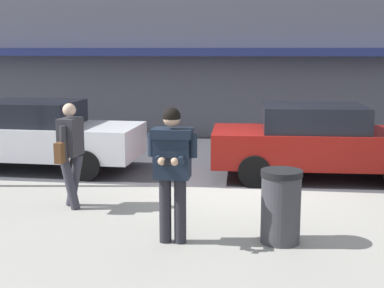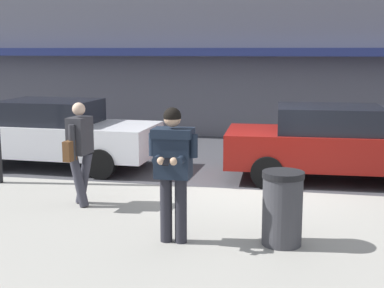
{
  "view_description": "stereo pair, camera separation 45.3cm",
  "coord_description": "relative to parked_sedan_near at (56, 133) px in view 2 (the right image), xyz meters",
  "views": [
    {
      "loc": [
        0.42,
        -9.79,
        2.67
      ],
      "look_at": [
        -0.47,
        -3.19,
        1.49
      ],
      "focal_mm": 50.0,
      "sensor_mm": 36.0,
      "label": 1
    },
    {
      "loc": [
        0.86,
        -9.71,
        2.67
      ],
      "look_at": [
        -0.47,
        -3.19,
        1.49
      ],
      "focal_mm": 50.0,
      "sensor_mm": 36.0,
      "label": 2
    }
  ],
  "objects": [
    {
      "name": "ground_plane",
      "position": [
        4.6,
        -1.47,
        -0.79
      ],
      "size": [
        80.0,
        80.0,
        0.0
      ],
      "primitive_type": "plane",
      "color": "#3D3D42"
    },
    {
      "name": "sidewalk",
      "position": [
        5.6,
        -4.32,
        -0.72
      ],
      "size": [
        32.0,
        5.3,
        0.14
      ],
      "primitive_type": "cube",
      "color": "#99968E",
      "rests_on": "ground"
    },
    {
      "name": "curb_paint_line",
      "position": [
        5.6,
        -1.42,
        -0.79
      ],
      "size": [
        28.0,
        0.12,
        0.01
      ],
      "primitive_type": "cube",
      "color": "silver",
      "rests_on": "ground"
    },
    {
      "name": "parked_sedan_near",
      "position": [
        0.0,
        0.0,
        0.0
      ],
      "size": [
        4.55,
        2.03,
        1.54
      ],
      "color": "silver",
      "rests_on": "ground"
    },
    {
      "name": "parked_sedan_mid",
      "position": [
        6.17,
        -0.05,
        0.0
      ],
      "size": [
        4.58,
        2.08,
        1.54
      ],
      "color": "maroon",
      "rests_on": "ground"
    },
    {
      "name": "man_texting_on_phone",
      "position": [
        3.86,
        -4.59,
        0.46
      ],
      "size": [
        0.65,
        0.58,
        1.81
      ],
      "color": "#23232B",
      "rests_on": "sidewalk"
    },
    {
      "name": "pedestrian_with_bag",
      "position": [
        1.97,
        -3.22,
        0.32
      ],
      "size": [
        0.36,
        0.72,
        1.7
      ],
      "color": "#33333D",
      "rests_on": "sidewalk"
    },
    {
      "name": "trash_bin",
      "position": [
        5.27,
        -4.38,
        -0.16
      ],
      "size": [
        0.55,
        0.55,
        0.98
      ],
      "color": "#38383D",
      "rests_on": "sidewalk"
    }
  ]
}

